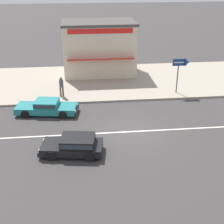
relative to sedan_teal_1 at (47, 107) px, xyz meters
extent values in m
plane|color=#383535|center=(5.78, -3.48, -0.53)|extent=(160.00, 160.00, 0.00)
cube|color=silver|center=(5.78, -3.48, -0.53)|extent=(50.40, 0.14, 0.01)
cube|color=#9E9384|center=(5.78, 6.60, -0.46)|extent=(68.00, 10.00, 0.15)
cube|color=teal|center=(-0.04, 0.01, -0.13)|extent=(4.65, 2.29, 0.48)
cube|color=teal|center=(0.01, 0.00, 0.32)|extent=(1.87, 1.72, 0.42)
cube|color=#28333D|center=(0.01, 0.00, 0.32)|extent=(1.81, 1.74, 0.27)
cube|color=black|center=(2.21, -0.33, -0.23)|extent=(0.36, 1.61, 0.28)
cube|color=white|center=(2.27, 0.24, -0.02)|extent=(0.11, 0.25, 0.14)
cube|color=white|center=(2.10, -0.90, -0.02)|extent=(0.11, 0.25, 0.14)
cylinder|color=black|center=(1.44, 0.57, -0.23)|extent=(0.63, 0.31, 0.60)
cylinder|color=black|center=(1.21, -0.97, -0.23)|extent=(0.63, 0.31, 0.60)
cylinder|color=black|center=(-1.29, 0.99, -0.23)|extent=(0.63, 0.31, 0.60)
cylinder|color=black|center=(-1.52, -0.56, -0.23)|extent=(0.63, 0.31, 0.60)
cube|color=black|center=(1.93, -5.74, -0.13)|extent=(3.74, 2.15, 0.48)
cube|color=black|center=(2.28, -5.79, 0.34)|extent=(2.14, 1.75, 0.46)
cube|color=#28333D|center=(2.28, -5.79, 0.34)|extent=(2.07, 1.78, 0.29)
cube|color=black|center=(0.13, -5.48, -0.23)|extent=(0.35, 1.62, 0.28)
cube|color=white|center=(0.07, -6.05, -0.02)|extent=(0.11, 0.25, 0.14)
cube|color=white|center=(0.24, -4.91, -0.02)|extent=(0.11, 0.25, 0.14)
cylinder|color=black|center=(0.73, -6.36, -0.23)|extent=(0.63, 0.30, 0.60)
cylinder|color=black|center=(0.96, -4.80, -0.23)|extent=(0.63, 0.30, 0.60)
cylinder|color=black|center=(2.90, -6.68, -0.23)|extent=(0.63, 0.30, 0.60)
cylinder|color=black|center=(3.13, -5.12, -0.23)|extent=(0.63, 0.30, 0.60)
cylinder|color=#4C4C51|center=(10.78, 2.83, 0.81)|extent=(0.10, 0.10, 2.39)
cube|color=navy|center=(10.78, 2.79, 2.29)|extent=(1.06, 0.06, 0.58)
cone|color=navy|center=(11.49, 2.79, 2.29)|extent=(0.36, 0.64, 0.64)
cube|color=white|center=(10.78, 2.76, 2.29)|extent=(0.85, 0.01, 0.10)
cylinder|color=#4C4238|center=(0.90, 2.91, 0.04)|extent=(0.14, 0.14, 0.85)
cylinder|color=#4C4238|center=(1.10, 2.91, 0.04)|extent=(0.14, 0.14, 0.85)
cylinder|color=#514C56|center=(1.00, 2.91, 0.78)|extent=(0.34, 0.34, 0.63)
sphere|color=#997051|center=(1.00, 2.91, 1.21)|extent=(0.23, 0.23, 0.23)
cube|color=beige|center=(4.58, 9.08, 2.06)|extent=(6.97, 4.29, 4.88)
cube|color=#474442|center=(4.58, 9.08, 4.62)|extent=(7.11, 4.37, 0.24)
cube|color=red|center=(4.58, 6.58, 1.67)|extent=(6.27, 0.90, 0.28)
cube|color=red|center=(4.58, 6.91, 4.20)|extent=(5.92, 0.08, 0.44)
camera|label=1|loc=(2.60, -21.59, 9.56)|focal=50.00mm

